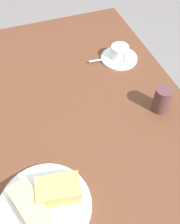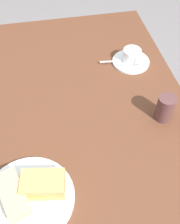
% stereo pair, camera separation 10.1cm
% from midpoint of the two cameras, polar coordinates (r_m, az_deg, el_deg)
% --- Properties ---
extents(ground_plane, '(6.00, 6.00, 0.00)m').
position_cam_midpoint_polar(ground_plane, '(1.70, -3.60, -15.42)').
color(ground_plane, slate).
extents(dining_table, '(1.24, 0.85, 0.74)m').
position_cam_midpoint_polar(dining_table, '(1.17, -5.04, -2.61)').
color(dining_table, '#57311F').
rests_on(dining_table, ground_plane).
extents(sandwich_plate, '(0.27, 0.27, 0.01)m').
position_cam_midpoint_polar(sandwich_plate, '(0.87, -12.68, -18.53)').
color(sandwich_plate, white).
rests_on(sandwich_plate, dining_table).
extents(sandwich_front, '(0.16, 0.11, 0.05)m').
position_cam_midpoint_polar(sandwich_front, '(0.85, -15.81, -18.18)').
color(sandwich_front, '#E1BD7C').
rests_on(sandwich_front, sandwich_plate).
extents(sandwich_back, '(0.10, 0.14, 0.05)m').
position_cam_midpoint_polar(sandwich_back, '(0.85, -10.05, -15.69)').
color(sandwich_back, tan).
rests_on(sandwich_back, sandwich_plate).
extents(coffee_saucer, '(0.16, 0.16, 0.01)m').
position_cam_midpoint_polar(coffee_saucer, '(1.28, 3.69, 10.85)').
color(coffee_saucer, white).
rests_on(coffee_saucer, dining_table).
extents(coffee_cup, '(0.10, 0.08, 0.06)m').
position_cam_midpoint_polar(coffee_cup, '(1.25, 3.82, 12.08)').
color(coffee_cup, white).
rests_on(coffee_cup, coffee_saucer).
extents(spoon, '(0.02, 0.10, 0.01)m').
position_cam_midpoint_polar(spoon, '(1.26, 0.43, 10.64)').
color(spoon, silver).
rests_on(spoon, coffee_saucer).
extents(drinking_glass, '(0.06, 0.06, 0.10)m').
position_cam_midpoint_polar(drinking_glass, '(1.05, 11.92, 2.35)').
color(drinking_glass, '#533131').
rests_on(drinking_glass, dining_table).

